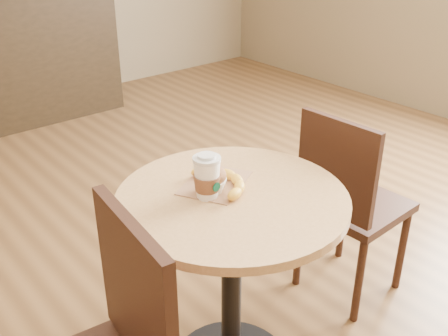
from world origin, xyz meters
The scene contains 6 objects.
cafe_table centered at (-0.05, 0.10, 0.55)m, with size 0.74×0.74×0.75m.
chair_right centered at (0.62, 0.13, 0.47)m, with size 0.39×0.39×0.86m.
kraft_bag centered at (-0.04, 0.19, 0.75)m, with size 0.24×0.18×0.00m, color #A0704D.
coffee_cup centered at (-0.11, 0.14, 0.82)m, with size 0.09×0.09×0.15m.
muffin centered at (-0.09, 0.15, 0.80)m, with size 0.10×0.10×0.09m.
banana centered at (-0.02, 0.16, 0.77)m, with size 0.14×0.25×0.03m, color yellow, non-canonical shape.
Camera 1 is at (-0.98, -0.99, 1.57)m, focal length 42.00 mm.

